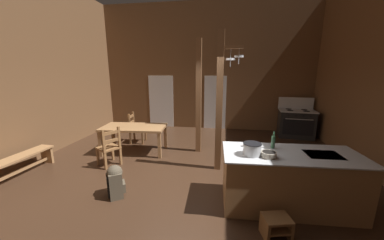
% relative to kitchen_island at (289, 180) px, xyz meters
% --- Properties ---
extents(ground_plane, '(8.66, 9.16, 0.10)m').
position_rel_kitchen_island_xyz_m(ground_plane, '(-1.85, 0.61, -0.52)').
color(ground_plane, '#382316').
extents(wall_back, '(8.66, 0.14, 4.69)m').
position_rel_kitchen_island_xyz_m(wall_back, '(-1.85, 4.86, 1.88)').
color(wall_back, brown).
rests_on(wall_back, ground_plane).
extents(wall_left, '(0.14, 9.16, 4.69)m').
position_rel_kitchen_island_xyz_m(wall_left, '(-5.85, 0.61, 1.88)').
color(wall_left, brown).
rests_on(wall_left, ground_plane).
extents(glazed_door_back_left, '(1.00, 0.01, 2.05)m').
position_rel_kitchen_island_xyz_m(glazed_door_back_left, '(-3.62, 4.79, 0.56)').
color(glazed_door_back_left, white).
rests_on(glazed_door_back_left, ground_plane).
extents(glazed_panel_back_right, '(0.84, 0.01, 2.05)m').
position_rel_kitchen_island_xyz_m(glazed_panel_back_right, '(-1.46, 4.79, 0.56)').
color(glazed_panel_back_right, white).
rests_on(glazed_panel_back_right, ground_plane).
extents(kitchen_island, '(2.20, 1.05, 0.93)m').
position_rel_kitchen_island_xyz_m(kitchen_island, '(0.00, 0.00, 0.00)').
color(kitchen_island, '#9E7044').
rests_on(kitchen_island, ground_plane).
extents(stove_range, '(1.22, 0.92, 1.32)m').
position_rel_kitchen_island_xyz_m(stove_range, '(1.35, 4.13, 0.02)').
color(stove_range, black).
rests_on(stove_range, ground_plane).
extents(support_post_with_pot_rack, '(0.53, 0.19, 3.04)m').
position_rel_kitchen_island_xyz_m(support_post_with_pot_rack, '(-1.18, 1.22, 1.14)').
color(support_post_with_pot_rack, brown).
rests_on(support_post_with_pot_rack, ground_plane).
extents(support_post_center, '(0.14, 0.14, 3.04)m').
position_rel_kitchen_island_xyz_m(support_post_center, '(-1.79, 2.25, 1.05)').
color(support_post_center, brown).
rests_on(support_post_center, ground_plane).
extents(step_stool, '(0.41, 0.36, 0.30)m').
position_rel_kitchen_island_xyz_m(step_stool, '(-0.34, -0.76, -0.29)').
color(step_stool, brown).
rests_on(step_stool, ground_plane).
extents(dining_table, '(1.77, 1.04, 0.74)m').
position_rel_kitchen_island_xyz_m(dining_table, '(-3.53, 1.92, 0.18)').
color(dining_table, '#9E7044').
rests_on(dining_table, ground_plane).
extents(ladderback_chair_near_window, '(0.61, 0.61, 0.95)m').
position_rel_kitchen_island_xyz_m(ladderback_chair_near_window, '(-3.75, 0.99, -0.01)').
color(ladderback_chair_near_window, brown).
rests_on(ladderback_chair_near_window, ground_plane).
extents(ladderback_chair_by_post, '(0.48, 0.48, 0.95)m').
position_rel_kitchen_island_xyz_m(ladderback_chair_by_post, '(-3.83, 2.71, -0.01)').
color(ladderback_chair_by_post, brown).
rests_on(ladderback_chair_by_post, ground_plane).
extents(bench_along_left_wall, '(0.44, 1.48, 0.44)m').
position_rel_kitchen_island_xyz_m(bench_along_left_wall, '(-5.42, 0.22, -0.16)').
color(bench_along_left_wall, '#9E7044').
rests_on(bench_along_left_wall, ground_plane).
extents(backpack, '(0.38, 0.39, 0.60)m').
position_rel_kitchen_island_xyz_m(backpack, '(-2.97, -0.19, -0.15)').
color(backpack, '#4C4233').
rests_on(backpack, ground_plane).
extents(stockpot_on_counter, '(0.35, 0.28, 0.19)m').
position_rel_kitchen_island_xyz_m(stockpot_on_counter, '(-0.64, -0.18, 0.57)').
color(stockpot_on_counter, silver).
rests_on(stockpot_on_counter, kitchen_island).
extents(mixing_bowl_on_counter, '(0.24, 0.24, 0.09)m').
position_rel_kitchen_island_xyz_m(mixing_bowl_on_counter, '(-0.40, -0.22, 0.51)').
color(mixing_bowl_on_counter, '#B2A893').
rests_on(mixing_bowl_on_counter, kitchen_island).
extents(bottle_tall_on_counter, '(0.07, 0.07, 0.29)m').
position_rel_kitchen_island_xyz_m(bottle_tall_on_counter, '(-0.25, 0.20, 0.58)').
color(bottle_tall_on_counter, '#2D5638').
rests_on(bottle_tall_on_counter, kitchen_island).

